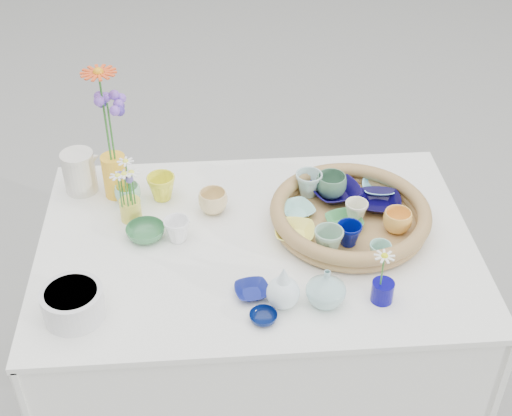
{
  "coord_description": "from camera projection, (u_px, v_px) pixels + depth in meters",
  "views": [
    {
      "loc": [
        -0.12,
        -1.58,
        2.09
      ],
      "look_at": [
        0.0,
        0.02,
        0.87
      ],
      "focal_mm": 50.0,
      "sensor_mm": 36.0,
      "label": 1
    }
  ],
  "objects": [
    {
      "name": "loose_ceramic_2",
      "position": [
        146.0,
        232.0,
        2.07
      ],
      "size": [
        0.11,
        0.11,
        0.04
      ],
      "primitive_type": "imported",
      "rotation": [
        0.0,
        0.0,
        0.0
      ],
      "color": "#387847",
      "rests_on": "display_table"
    },
    {
      "name": "bud_vase_paleblue",
      "position": [
        283.0,
        286.0,
        1.82
      ],
      "size": [
        0.09,
        0.09,
        0.13
      ],
      "primitive_type": null,
      "rotation": [
        0.0,
        0.0,
        0.05
      ],
      "color": "white",
      "rests_on": "display_table"
    },
    {
      "name": "gerbera",
      "position": [
        105.0,
        118.0,
        2.06
      ],
      "size": [
        0.12,
        0.12,
        0.31
      ],
      "primitive_type": null,
      "rotation": [
        0.0,
        0.0,
        -0.05
      ],
      "color": "#EA4A1B",
      "rests_on": "tall_vase_yellow"
    },
    {
      "name": "hydrangea",
      "position": [
        111.0,
        132.0,
        2.1
      ],
      "size": [
        0.08,
        0.08,
        0.27
      ],
      "primitive_type": null,
      "rotation": [
        0.0,
        0.0,
        0.1
      ],
      "color": "#422A98",
      "rests_on": "tall_vase_yellow"
    },
    {
      "name": "white_pitcher",
      "position": [
        79.0,
        172.0,
        2.23
      ],
      "size": [
        0.14,
        0.1,
        0.14
      ],
      "primitive_type": null,
      "rotation": [
        0.0,
        0.0,
        -0.02
      ],
      "color": "silver",
      "rests_on": "display_table"
    },
    {
      "name": "tray_ceramic_4",
      "position": [
        328.0,
        242.0,
        1.97
      ],
      "size": [
        0.08,
        0.08,
        0.08
      ],
      "primitive_type": "imported",
      "rotation": [
        0.0,
        0.0,
        0.0
      ],
      "color": "#84AC90",
      "rests_on": "wicker_tray"
    },
    {
      "name": "tray_ceramic_7",
      "position": [
        356.0,
        211.0,
        2.1
      ],
      "size": [
        0.07,
        0.07,
        0.06
      ],
      "primitive_type": "imported",
      "rotation": [
        0.0,
        0.0,
        0.0
      ],
      "color": "white",
      "rests_on": "wicker_tray"
    },
    {
      "name": "loose_ceramic_5",
      "position": [
        128.0,
        194.0,
        2.2
      ],
      "size": [
        0.1,
        0.1,
        0.06
      ],
      "primitive_type": "imported",
      "rotation": [
        0.0,
        0.0,
        0.31
      ],
      "color": "#8FD3B3",
      "rests_on": "display_table"
    },
    {
      "name": "display_table",
      "position": [
        256.0,
        406.0,
        2.53
      ],
      "size": [
        1.26,
        0.86,
        0.77
      ],
      "primitive_type": null,
      "color": "white",
      "rests_on": "ground"
    },
    {
      "name": "tray_ceramic_3",
      "position": [
        344.0,
        222.0,
        2.09
      ],
      "size": [
        0.13,
        0.13,
        0.03
      ],
      "primitive_type": "imported",
      "rotation": [
        0.0,
        0.0,
        0.26
      ],
      "color": "#3C8749",
      "rests_on": "wicker_tray"
    },
    {
      "name": "ground",
      "position": [
        256.0,
        406.0,
        2.53
      ],
      "size": [
        80.0,
        80.0,
        0.0
      ],
      "primitive_type": "plane",
      "color": "gray"
    },
    {
      "name": "tray_ceramic_10",
      "position": [
        295.0,
        233.0,
        2.04
      ],
      "size": [
        0.13,
        0.13,
        0.03
      ],
      "primitive_type": "imported",
      "rotation": [
        0.0,
        0.0,
        -0.16
      ],
      "color": "#FFF95E",
      "rests_on": "wicker_tray"
    },
    {
      "name": "bud_vase_cobalt",
      "position": [
        382.0,
        291.0,
        1.86
      ],
      "size": [
        0.07,
        0.07,
        0.06
      ],
      "primitive_type": "cylinder",
      "rotation": [
        0.0,
        0.0,
        0.22
      ],
      "color": "#080470",
      "rests_on": "display_table"
    },
    {
      "name": "loose_ceramic_3",
      "position": [
        177.0,
        230.0,
        2.05
      ],
      "size": [
        0.08,
        0.08,
        0.07
      ],
      "primitive_type": "imported",
      "rotation": [
        0.0,
        0.0,
        -0.03
      ],
      "color": "white",
      "rests_on": "display_table"
    },
    {
      "name": "fluted_bowl",
      "position": [
        73.0,
        303.0,
        1.8
      ],
      "size": [
        0.2,
        0.2,
        0.08
      ],
      "primitive_type": null,
      "rotation": [
        0.0,
        0.0,
        -0.36
      ],
      "color": "silver",
      "rests_on": "display_table"
    },
    {
      "name": "loose_ceramic_4",
      "position": [
        252.0,
        291.0,
        1.88
      ],
      "size": [
        0.1,
        0.1,
        0.02
      ],
      "primitive_type": "imported",
      "rotation": [
        0.0,
        0.0,
        0.15
      ],
      "color": "navy",
      "rests_on": "display_table"
    },
    {
      "name": "single_daisy",
      "position": [
        382.0,
        270.0,
        1.81
      ],
      "size": [
        0.07,
        0.07,
        0.12
      ],
      "primitive_type": null,
      "rotation": [
        0.0,
        0.0,
        0.1
      ],
      "color": "white",
      "rests_on": "bud_vase_cobalt"
    },
    {
      "name": "tray_ceramic_11",
      "position": [
        380.0,
        252.0,
        1.95
      ],
      "size": [
        0.07,
        0.07,
        0.06
      ],
      "primitive_type": "imported",
      "rotation": [
        0.0,
        0.0,
        -0.15
      ],
      "color": "#86CBB7",
      "rests_on": "wicker_tray"
    },
    {
      "name": "tray_ceramic_2",
      "position": [
        397.0,
        221.0,
        2.06
      ],
      "size": [
        0.1,
        0.1,
        0.07
      ],
      "primitive_type": "imported",
      "rotation": [
        0.0,
        0.0,
        0.29
      ],
      "color": "#FFB74C",
      "rests_on": "wicker_tray"
    },
    {
      "name": "tray_ceramic_5",
      "position": [
        297.0,
        211.0,
        2.13
      ],
      "size": [
        0.13,
        0.13,
        0.02
      ],
      "primitive_type": "imported",
      "rotation": [
        0.0,
        0.0,
        0.42
      ],
      "color": "#8FD5CA",
      "rests_on": "wicker_tray"
    },
    {
      "name": "loose_ceramic_1",
      "position": [
        213.0,
        202.0,
        2.16
      ],
      "size": [
        0.11,
        0.11,
        0.07
      ],
      "primitive_type": "imported",
      "rotation": [
        0.0,
        0.0,
        0.35
      ],
      "color": "#E6C786",
      "rests_on": "display_table"
    },
    {
      "name": "loose_ceramic_6",
      "position": [
        263.0,
        317.0,
        1.81
      ],
      "size": [
        0.08,
        0.08,
        0.02
      ],
      "primitive_type": "imported",
      "rotation": [
        0.0,
        0.0,
        -0.08
      ],
      "color": "#041248",
      "rests_on": "display_table"
    },
    {
      "name": "daisy_cup",
      "position": [
        131.0,
        210.0,
        2.13
      ],
      "size": [
        0.07,
        0.07,
        0.07
      ],
      "primitive_type": "cylinder",
      "rotation": [
        0.0,
        0.0,
        -0.04
      ],
      "color": "#E0D446",
      "rests_on": "display_table"
    },
    {
      "name": "wicker_tray",
      "position": [
        350.0,
        215.0,
        2.1
      ],
      "size": [
        0.47,
        0.47,
        0.08
      ],
      "primitive_type": null,
      "color": "#8F5E2B",
      "rests_on": "display_table"
    },
    {
      "name": "loose_ceramic_0",
      "position": [
        162.0,
        187.0,
        2.21
      ],
      "size": [
        0.09,
        0.09,
        0.08
      ],
      "primitive_type": "imported",
      "rotation": [
        0.0,
        0.0,
        0.03
      ],
      "color": "yellow",
      "rests_on": "display_table"
    },
    {
      "name": "tray_ceramic_1",
      "position": [
        379.0,
        203.0,
        2.16
      ],
      "size": [
        0.15,
        0.15,
        0.03
      ],
      "primitive_type": "imported",
      "rotation": [
        0.0,
        0.0,
        -0.15
      ],
      "color": "black",
      "rests_on": "wicker_tray"
    },
    {
      "name": "daisy_posy",
      "position": [
        126.0,
        183.0,
        2.05
      ],
      "size": [
        0.1,
        0.1,
        0.15
      ],
      "primitive_type": null,
      "rotation": [
        0.0,
        0.0,
        0.37
      ],
      "color": "white",
      "rests_on": "daisy_cup"
    },
    {
      "name": "tray_ceramic_8",
      "position": [
        379.0,
        188.0,
        2.22
      ],
      "size": [
        0.12,
        0.12,
        0.03
      ],
      "primitive_type": "imported",
      "rotation": [
        0.0,
        0.0,
        -0.14
      ],
      "color": "#80D9F7",
      "rests_on": "wicker_tray"
    },
    {
      "name": "tray_ceramic_6",
      "position": [
        309.0,
        184.0,
        2.19
      ],
      "size": [
        0.1,
        0.1,
        0.08
      ],
      "primitive_type": "imported",
      "rotation": [
        0.0,
        0.0,
        -0.29
      ],
      "color": "#AACCC8",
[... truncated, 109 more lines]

